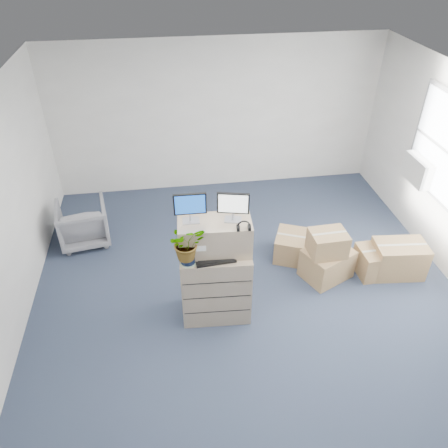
{
  "coord_description": "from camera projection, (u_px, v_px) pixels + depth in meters",
  "views": [
    {
      "loc": [
        -0.99,
        -4.05,
        4.42
      ],
      "look_at": [
        -0.33,
        0.4,
        1.22
      ],
      "focal_mm": 35.0,
      "sensor_mm": 36.0,
      "label": 1
    }
  ],
  "objects": [
    {
      "name": "filing_cabinet_upper",
      "position": [
        215.0,
        236.0,
        5.27
      ],
      "size": [
        0.9,
        0.49,
        0.44
      ],
      "primitive_type": "cube",
      "rotation": [
        0.0,
        0.0,
        -0.06
      ],
      "color": "tan",
      "rests_on": "filing_cabinet_lower"
    },
    {
      "name": "water_bottle",
      "position": [
        223.0,
        240.0,
        5.36
      ],
      "size": [
        0.07,
        0.07,
        0.26
      ],
      "primitive_type": "cylinder",
      "color": "gray",
      "rests_on": "filing_cabinet_lower"
    },
    {
      "name": "filing_cabinet_lower",
      "position": [
        216.0,
        284.0,
        5.65
      ],
      "size": [
        0.91,
        0.59,
        1.02
      ],
      "primitive_type": "cube",
      "rotation": [
        0.0,
        0.0,
        -0.06
      ],
      "color": "tan",
      "rests_on": "ground"
    },
    {
      "name": "keyboard",
      "position": [
        215.0,
        259.0,
        5.24
      ],
      "size": [
        0.5,
        0.24,
        0.03
      ],
      "primitive_type": "cube",
      "rotation": [
        0.0,
        0.0,
        0.08
      ],
      "color": "black",
      "rests_on": "filing_cabinet_lower"
    },
    {
      "name": "ac_unit",
      "position": [
        420.0,
        170.0,
        6.72
      ],
      "size": [
        0.24,
        0.6,
        0.4
      ],
      "primitive_type": "cube",
      "color": "silver",
      "rests_on": "wall_right"
    },
    {
      "name": "ground",
      "position": [
        252.0,
        311.0,
        5.95
      ],
      "size": [
        7.0,
        7.0,
        0.0
      ],
      "primitive_type": "plane",
      "color": "#262E44",
      "rests_on": "ground"
    },
    {
      "name": "wall_back",
      "position": [
        217.0,
        117.0,
        7.97
      ],
      "size": [
        6.0,
        0.02,
        2.8
      ],
      "primitive_type": "cube",
      "color": "beige",
      "rests_on": "ground"
    },
    {
      "name": "monitor_left",
      "position": [
        190.0,
        206.0,
        5.02
      ],
      "size": [
        0.38,
        0.15,
        0.38
      ],
      "rotation": [
        0.0,
        0.0,
        -0.02
      ],
      "color": "#99999E",
      "rests_on": "filing_cabinet_upper"
    },
    {
      "name": "tissue_box",
      "position": [
        242.0,
        240.0,
        5.4
      ],
      "size": [
        0.24,
        0.17,
        0.08
      ],
      "primitive_type": "cube",
      "rotation": [
        0.0,
        0.0,
        -0.3
      ],
      "color": "#3A77C7",
      "rests_on": "external_drive"
    },
    {
      "name": "headphones",
      "position": [
        244.0,
        226.0,
        4.99
      ],
      "size": [
        0.16,
        0.03,
        0.16
      ],
      "primitive_type": "torus",
      "rotation": [
        1.57,
        0.0,
        -0.06
      ],
      "color": "black",
      "rests_on": "filing_cabinet_upper"
    },
    {
      "name": "potted_plant",
      "position": [
        187.0,
        246.0,
        5.06
      ],
      "size": [
        0.49,
        0.53,
        0.45
      ],
      "rotation": [
        0.0,
        0.0,
        -0.06
      ],
      "color": "#99B390",
      "rests_on": "filing_cabinet_lower"
    },
    {
      "name": "external_drive",
      "position": [
        239.0,
        244.0,
        5.46
      ],
      "size": [
        0.21,
        0.17,
        0.06
      ],
      "primitive_type": "cube",
      "rotation": [
        0.0,
        0.0,
        0.1
      ],
      "color": "black",
      "rests_on": "filing_cabinet_lower"
    },
    {
      "name": "monitor_right",
      "position": [
        233.0,
        205.0,
        5.04
      ],
      "size": [
        0.37,
        0.18,
        0.37
      ],
      "rotation": [
        0.0,
        0.0,
        -0.23
      ],
      "color": "#99999E",
      "rests_on": "filing_cabinet_upper"
    },
    {
      "name": "cardboard_boxes",
      "position": [
        349.0,
        256.0,
        6.48
      ],
      "size": [
        2.17,
        1.24,
        0.82
      ],
      "color": "#926746",
      "rests_on": "ground"
    },
    {
      "name": "phone_dock",
      "position": [
        210.0,
        250.0,
        5.33
      ],
      "size": [
        0.06,
        0.05,
        0.12
      ],
      "rotation": [
        0.0,
        0.0,
        -0.06
      ],
      "color": "silver",
      "rests_on": "filing_cabinet_lower"
    },
    {
      "name": "office_chair",
      "position": [
        83.0,
        221.0,
        7.02
      ],
      "size": [
        0.85,
        0.81,
        0.77
      ],
      "primitive_type": "imported",
      "rotation": [
        0.0,
        0.0,
        3.3
      ],
      "color": "slate",
      "rests_on": "ground"
    },
    {
      "name": "mouse",
      "position": [
        241.0,
        258.0,
        5.25
      ],
      "size": [
        0.11,
        0.08,
        0.03
      ],
      "primitive_type": "ellipsoid",
      "rotation": [
        0.0,
        0.0,
        -0.21
      ],
      "color": "silver",
      "rests_on": "filing_cabinet_lower"
    }
  ]
}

